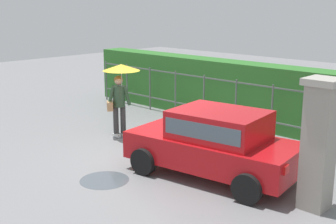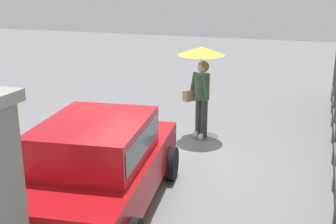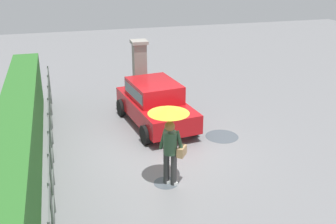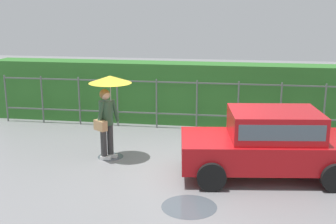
{
  "view_description": "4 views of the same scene",
  "coord_description": "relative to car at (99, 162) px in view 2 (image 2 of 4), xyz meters",
  "views": [
    {
      "loc": [
        7.37,
        -7.45,
        3.68
      ],
      "look_at": [
        -0.21,
        0.42,
        1.02
      ],
      "focal_mm": 48.06,
      "sensor_mm": 36.0,
      "label": 1
    },
    {
      "loc": [
        7.13,
        2.86,
        3.41
      ],
      "look_at": [
        -0.23,
        0.27,
        1.07
      ],
      "focal_mm": 46.95,
      "sensor_mm": 36.0,
      "label": 2
    },
    {
      "loc": [
        -10.79,
        2.86,
        5.53
      ],
      "look_at": [
        -0.2,
        -0.05,
        1.18
      ],
      "focal_mm": 43.81,
      "sensor_mm": 36.0,
      "label": 3
    },
    {
      "loc": [
        0.97,
        -9.54,
        3.75
      ],
      "look_at": [
        -0.58,
        0.39,
        1.23
      ],
      "focal_mm": 47.28,
      "sensor_mm": 36.0,
      "label": 4
    }
  ],
  "objects": [
    {
      "name": "ground_plane",
      "position": [
        -1.73,
        0.14,
        -0.8
      ],
      "size": [
        40.0,
        40.0,
        0.0
      ],
      "primitive_type": "plane",
      "color": "slate"
    },
    {
      "name": "car",
      "position": [
        0.0,
        0.0,
        0.0
      ],
      "size": [
        3.9,
        2.26,
        1.48
      ],
      "rotation": [
        0.0,
        0.0,
        3.28
      ],
      "color": "#B71116",
      "rests_on": "ground"
    },
    {
      "name": "pedestrian",
      "position": [
        -3.76,
        0.54,
        0.71
      ],
      "size": [
        1.02,
        1.02,
        2.05
      ],
      "rotation": [
        0.0,
        0.0,
        -0.64
      ],
      "color": "#333333",
      "rests_on": "ground"
    },
    {
      "name": "puddle_near",
      "position": [
        -1.55,
        -1.8,
        -0.8
      ],
      "size": [
        1.05,
        1.05,
        0.0
      ],
      "primitive_type": "cylinder",
      "color": "#4C545B",
      "rests_on": "ground"
    },
    {
      "name": "puddle_far",
      "position": [
        -3.78,
        0.64,
        -0.8
      ],
      "size": [
        0.64,
        0.64,
        0.0
      ],
      "primitive_type": "cylinder",
      "color": "#4C545B",
      "rests_on": "ground"
    }
  ]
}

